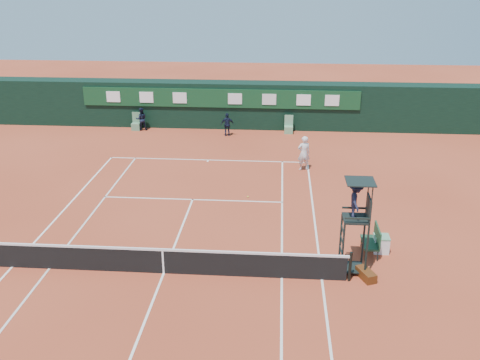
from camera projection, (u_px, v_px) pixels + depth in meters
name	position (u px, v px, depth m)	size (l,w,h in m)	color
ground	(164.00, 273.00, 18.66)	(90.00, 90.00, 0.00)	#AE4429
court_lines	(164.00, 273.00, 18.66)	(11.05, 23.85, 0.01)	silver
tennis_net	(163.00, 260.00, 18.47)	(12.90, 0.10, 1.10)	black
back_wall	(221.00, 104.00, 35.47)	(40.00, 1.65, 3.00)	black
linesman_chair_left	(136.00, 125.00, 35.13)	(0.55, 0.50, 1.15)	#527E5C
linesman_chair_right	(289.00, 128.00, 34.43)	(0.55, 0.50, 1.15)	#609366
umpire_chair	(356.00, 207.00, 17.89)	(0.96, 0.95, 3.42)	black
player_bench	(373.00, 239.00, 19.73)	(0.56, 1.20, 1.10)	#183C26
tennis_bag	(366.00, 274.00, 18.29)	(0.37, 0.85, 0.32)	black
cooler	(381.00, 244.00, 19.98)	(0.57, 0.57, 0.65)	silver
tennis_ball	(248.00, 197.00, 24.82)	(0.07, 0.07, 0.07)	#C8E335
player	(304.00, 153.00, 27.91)	(0.67, 0.44, 1.85)	silver
ball_kid_left	(141.00, 119.00, 34.91)	(0.72, 0.56, 1.49)	black
ball_kid_right	(227.00, 125.00, 33.71)	(0.86, 0.36, 1.47)	black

